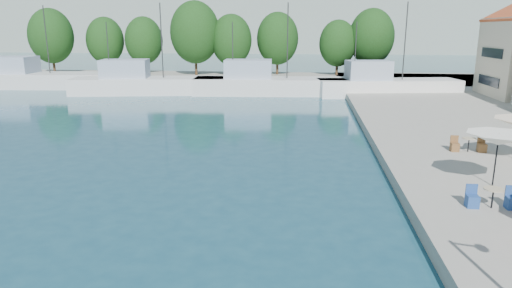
# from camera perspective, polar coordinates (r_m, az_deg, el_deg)

# --- Properties ---
(quay_far) EXTENTS (90.00, 16.00, 0.60)m
(quay_far) POSITION_cam_1_polar(r_m,az_deg,el_deg) (64.38, -2.52, 8.13)
(quay_far) COLOR #9B998C
(quay_far) RESTS_ON ground
(hill_west) EXTENTS (180.00, 40.00, 16.00)m
(hill_west) POSITION_cam_1_polar(r_m,az_deg,el_deg) (159.49, -5.23, 14.41)
(hill_west) COLOR gray
(hill_west) RESTS_ON ground
(hill_east) EXTENTS (140.00, 40.00, 12.00)m
(hill_east) POSITION_cam_1_polar(r_m,az_deg,el_deg) (180.28, 19.19, 13.03)
(hill_east) COLOR gray
(hill_east) RESTS_ON ground
(trawler_01) EXTENTS (20.71, 7.03, 10.20)m
(trawler_01) POSITION_cam_1_polar(r_m,az_deg,el_deg) (63.40, -26.37, 7.30)
(trawler_01) COLOR silver
(trawler_01) RESTS_ON ground
(trawler_02) EXTENTS (17.18, 7.14, 10.20)m
(trawler_02) POSITION_cam_1_polar(r_m,az_deg,el_deg) (52.86, -13.74, 7.28)
(trawler_02) COLOR silver
(trawler_02) RESTS_ON ground
(trawler_03) EXTENTS (17.31, 5.66, 10.20)m
(trawler_03) POSITION_cam_1_polar(r_m,az_deg,el_deg) (50.89, 1.44, 7.42)
(trawler_03) COLOR silver
(trawler_03) RESTS_ON ground
(trawler_04) EXTENTS (15.43, 6.32, 10.20)m
(trawler_04) POSITION_cam_1_polar(r_m,az_deg,el_deg) (51.34, 15.75, 6.96)
(trawler_04) COLOR white
(trawler_04) RESTS_ON ground
(tree_01) EXTENTS (6.41, 6.41, 9.49)m
(tree_01) POSITION_cam_1_polar(r_m,az_deg,el_deg) (75.48, -24.25, 12.21)
(tree_01) COLOR #3F2B19
(tree_01) RESTS_ON quay_far
(tree_02) EXTENTS (5.62, 5.62, 8.31)m
(tree_02) POSITION_cam_1_polar(r_m,az_deg,el_deg) (74.72, -18.34, 12.19)
(tree_02) COLOR #3F2B19
(tree_02) RESTS_ON quay_far
(tree_03) EXTENTS (5.64, 5.64, 8.34)m
(tree_03) POSITION_cam_1_polar(r_m,az_deg,el_deg) (72.44, -13.85, 12.46)
(tree_03) COLOR #3F2B19
(tree_03) RESTS_ON quay_far
(tree_04) EXTENTS (7.03, 7.03, 10.41)m
(tree_04) POSITION_cam_1_polar(r_m,az_deg,el_deg) (67.23, -7.63, 13.66)
(tree_04) COLOR #3F2B19
(tree_04) RESTS_ON quay_far
(tree_05) EXTENTS (5.80, 5.80, 8.59)m
(tree_05) POSITION_cam_1_polar(r_m,az_deg,el_deg) (66.73, -3.08, 12.86)
(tree_05) COLOR #3F2B19
(tree_05) RESTS_ON quay_far
(tree_06) EXTENTS (6.01, 6.01, 8.89)m
(tree_06) POSITION_cam_1_polar(r_m,az_deg,el_deg) (67.61, 2.71, 13.03)
(tree_06) COLOR #3F2B19
(tree_06) RESTS_ON quay_far
(tree_07) EXTENTS (5.27, 5.27, 7.80)m
(tree_07) POSITION_cam_1_polar(r_m,az_deg,el_deg) (67.38, 10.19, 12.28)
(tree_07) COLOR #3F2B19
(tree_07) RESTS_ON quay_far
(tree_08) EXTENTS (6.31, 6.31, 9.35)m
(tree_08) POSITION_cam_1_polar(r_m,az_deg,el_deg) (67.94, 14.25, 12.85)
(tree_08) COLOR #3F2B19
(tree_08) RESTS_ON quay_far
(umbrella_white) EXTENTS (2.60, 2.60, 2.27)m
(umbrella_white) POSITION_cam_1_polar(r_m,az_deg,el_deg) (21.20, 28.05, 0.53)
(umbrella_white) COLOR black
(umbrella_white) RESTS_ON quay_right
(cafe_table_02) EXTENTS (1.82, 0.70, 0.76)m
(cafe_table_02) POSITION_cam_1_polar(r_m,az_deg,el_deg) (18.97, 27.43, -6.31)
(cafe_table_02) COLOR black
(cafe_table_02) RESTS_ON quay_right
(cafe_table_03) EXTENTS (1.82, 0.70, 0.76)m
(cafe_table_03) POSITION_cam_1_polar(r_m,az_deg,el_deg) (27.03, 25.01, -0.29)
(cafe_table_03) COLOR black
(cafe_table_03) RESTS_ON quay_right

